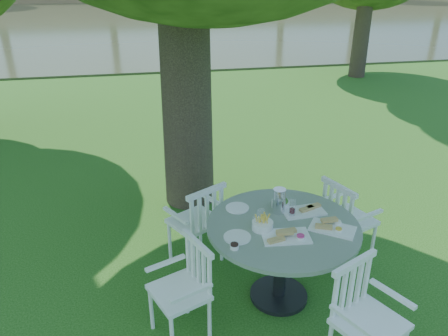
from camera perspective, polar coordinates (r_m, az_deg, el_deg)
The scene contains 8 objects.
ground at distance 5.25m, azimuth 0.43°, elevation -9.36°, with size 140.00×140.00×0.00m, color #14410D.
table at distance 4.10m, azimuth 7.61°, elevation -9.22°, with size 1.39×1.39×0.83m.
chair_ne at distance 4.80m, azimuth 15.30°, elevation -6.04°, with size 0.59×0.60×0.95m.
chair_nw at distance 4.57m, azimuth -3.10°, elevation -6.71°, with size 0.64×0.63×0.96m.
chair_sw at distance 3.82m, azimuth -4.75°, elevation -14.65°, with size 0.57×0.58×0.90m.
chair_se at distance 3.67m, azimuth 17.45°, elevation -17.25°, with size 0.63×0.61×0.95m.
tableware at distance 4.04m, azimuth 7.40°, elevation -6.27°, with size 1.20×0.84×0.24m.
river at distance 27.42m, azimuth -9.88°, elevation 18.39°, with size 100.00×28.00×0.12m, color #383E24.
Camera 1 is at (-0.89, -4.24, 2.96)m, focal length 35.00 mm.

